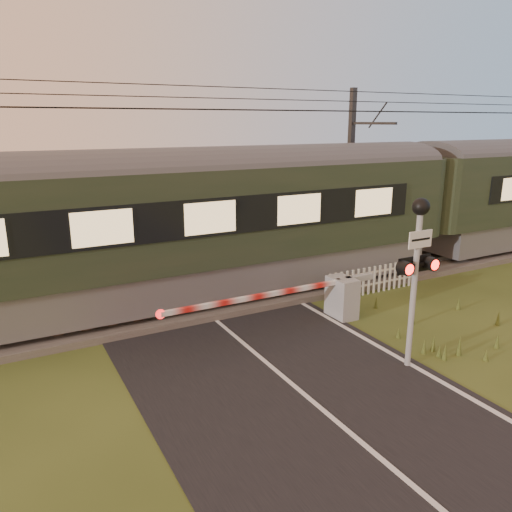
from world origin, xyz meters
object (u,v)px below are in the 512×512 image
picket_fence (371,280)px  crossing_signal (417,254)px  boom_gate (335,297)px  catenary_mast (351,171)px  train (415,201)px

picket_fence → crossing_signal: bearing=-121.2°
boom_gate → crossing_signal: 3.56m
crossing_signal → catenary_mast: 9.51m
train → boom_gate: train is taller
picket_fence → catenary_mast: (2.31, 4.11, 2.90)m
train → boom_gate: size_ratio=7.23×
boom_gate → picket_fence: bearing=26.0°
train → crossing_signal: train is taller
boom_gate → train: bearing=27.3°
train → catenary_mast: (-1.24, 2.22, 0.97)m
train → crossing_signal: 8.48m
train → picket_fence: size_ratio=13.14×
boom_gate → picket_fence: size_ratio=1.82×
train → picket_fence: (-3.55, -1.89, -1.93)m
picket_fence → catenary_mast: size_ratio=0.53×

